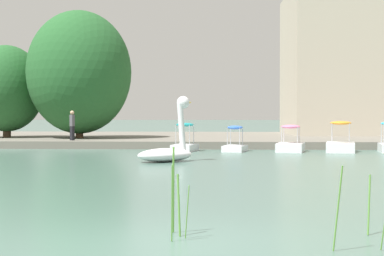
{
  "coord_description": "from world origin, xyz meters",
  "views": [
    {
      "loc": [
        0.85,
        -9.12,
        1.95
      ],
      "look_at": [
        -0.74,
        20.39,
        1.29
      ],
      "focal_mm": 56.69,
      "sensor_mm": 36.0,
      "label": 1
    }
  ],
  "objects": [
    {
      "name": "person_on_path",
      "position": [
        -8.07,
        25.92,
        1.36
      ],
      "size": [
        0.3,
        0.3,
        1.75
      ],
      "color": "black",
      "rests_on": "shore_bank_far"
    },
    {
      "name": "reed_clump_foreground",
      "position": [
        1.15,
        0.34,
        0.6
      ],
      "size": [
        3.25,
        1.45,
        1.5
      ],
      "color": "#568E38",
      "rests_on": "ground_plane"
    },
    {
      "name": "ground_plane",
      "position": [
        0.0,
        0.0,
        0.0
      ],
      "size": [
        415.23,
        415.23,
        0.0
      ],
      "primitive_type": "plane",
      "color": "#47665B"
    },
    {
      "name": "pedal_boat_pink",
      "position": [
        4.3,
        22.75,
        0.41
      ],
      "size": [
        1.76,
        2.43,
        1.41
      ],
      "color": "white",
      "rests_on": "ground_plane"
    },
    {
      "name": "tree_willow_near_path",
      "position": [
        -8.52,
        29.55,
        4.67
      ],
      "size": [
        8.51,
        8.39,
        8.22
      ],
      "color": "#4C3823",
      "rests_on": "shore_bank_far"
    },
    {
      "name": "pedal_boat_teal",
      "position": [
        -1.25,
        22.81,
        0.44
      ],
      "size": [
        1.44,
        2.12,
        1.51
      ],
      "color": "white",
      "rests_on": "ground_plane"
    },
    {
      "name": "pedal_boat_orange",
      "position": [
        6.88,
        22.67,
        0.4
      ],
      "size": [
        1.85,
        2.6,
        1.61
      ],
      "color": "white",
      "rests_on": "ground_plane"
    },
    {
      "name": "shore_bank_far",
      "position": [
        0.0,
        34.25,
        0.21
      ],
      "size": [
        149.87,
        19.52,
        0.43
      ],
      "primitive_type": "cube",
      "color": "#6B665B",
      "rests_on": "ground_plane"
    },
    {
      "name": "pedal_boat_blue",
      "position": [
        1.4,
        22.77,
        0.38
      ],
      "size": [
        1.45,
        2.06,
        1.36
      ],
      "color": "white",
      "rests_on": "ground_plane"
    },
    {
      "name": "swan_boat",
      "position": [
        -1.49,
        15.72,
        0.54
      ],
      "size": [
        2.74,
        2.45,
        2.72
      ],
      "color": "white",
      "rests_on": "ground_plane"
    },
    {
      "name": "tree_willow_overhanging",
      "position": [
        -13.6,
        30.37,
        3.67
      ],
      "size": [
        6.69,
        6.7,
        6.12
      ],
      "color": "#423323",
      "rests_on": "shore_bank_far"
    }
  ]
}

